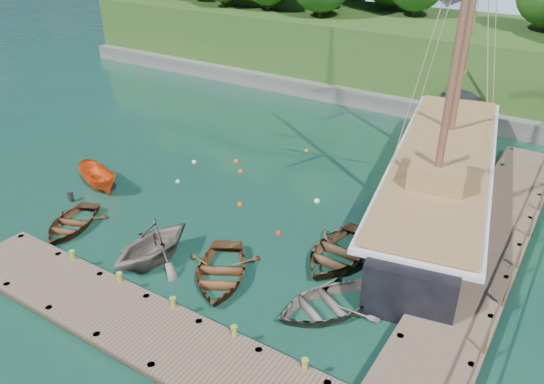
{
  "coord_description": "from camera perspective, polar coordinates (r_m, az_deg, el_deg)",
  "views": [
    {
      "loc": [
        14.13,
        -16.79,
        14.64
      ],
      "look_at": [
        1.53,
        2.93,
        2.0
      ],
      "focal_mm": 35.0,
      "sensor_mm": 36.0,
      "label": 1
    }
  ],
  "objects": [
    {
      "name": "rowboat_0",
      "position": [
        29.3,
        -20.72,
        -3.65
      ],
      "size": [
        4.06,
        4.73,
        0.83
      ],
      "primitive_type": "imported",
      "rotation": [
        0.0,
        0.0,
        0.35
      ],
      "color": "#4D2D18",
      "rests_on": "ground"
    },
    {
      "name": "mooring_buoy_6",
      "position": [
        34.77,
        -8.39,
        3.16
      ],
      "size": [
        0.3,
        0.3,
        0.3
      ],
      "primitive_type": "sphere",
      "color": "silver",
      "rests_on": "ground"
    },
    {
      "name": "rowboat_1",
      "position": [
        25.59,
        -12.59,
        -7.32
      ],
      "size": [
        4.02,
        4.57,
        2.28
      ],
      "primitive_type": "imported",
      "rotation": [
        0.0,
        0.0,
        -0.07
      ],
      "color": "#6F635A",
      "rests_on": "ground"
    },
    {
      "name": "mooring_buoy_1",
      "position": [
        33.24,
        -3.38,
        2.19
      ],
      "size": [
        0.34,
        0.34,
        0.34
      ],
      "primitive_type": "sphere",
      "color": "red",
      "rests_on": "ground"
    },
    {
      "name": "motorboat_orange",
      "position": [
        32.87,
        -17.98,
        0.44
      ],
      "size": [
        4.11,
        2.58,
        1.49
      ],
      "primitive_type": "imported",
      "rotation": [
        0.0,
        0.0,
        1.25
      ],
      "color": "#E54E13",
      "rests_on": "ground"
    },
    {
      "name": "mooring_buoy_7",
      "position": [
        26.99,
        0.71,
        -4.48
      ],
      "size": [
        0.31,
        0.31,
        0.31
      ],
      "primitive_type": "sphere",
      "color": "red",
      "rests_on": "ground"
    },
    {
      "name": "mooring_buoy_5",
      "position": [
        36.15,
        3.72,
        4.43
      ],
      "size": [
        0.29,
        0.29,
        0.29
      ],
      "primitive_type": "sphere",
      "color": "orange",
      "rests_on": "ground"
    },
    {
      "name": "dock_east",
      "position": [
        27.83,
        22.45,
        -4.73
      ],
      "size": [
        3.2,
        24.0,
        1.1
      ],
      "color": "brown",
      "rests_on": "ground"
    },
    {
      "name": "bollard_1",
      "position": [
        24.08,
        -15.82,
        -10.36
      ],
      "size": [
        0.26,
        0.26,
        0.45
      ],
      "primitive_type": "cylinder",
      "color": "olive",
      "rests_on": "ground"
    },
    {
      "name": "bollard_3",
      "position": [
        20.84,
        -4.02,
        -16.34
      ],
      "size": [
        0.26,
        0.26,
        0.45
      ],
      "primitive_type": "cylinder",
      "color": "olive",
      "rests_on": "ground"
    },
    {
      "name": "dock_near",
      "position": [
        21.32,
        -13.1,
        -14.32
      ],
      "size": [
        20.0,
        3.2,
        1.1
      ],
      "color": "brown",
      "rests_on": "ground"
    },
    {
      "name": "ground",
      "position": [
        26.38,
        -6.27,
        -5.53
      ],
      "size": [
        160.0,
        160.0,
        0.0
      ],
      "primitive_type": "plane",
      "color": "#133A28",
      "rests_on": "ground"
    },
    {
      "name": "bollard_0",
      "position": [
        26.07,
        -20.36,
        -7.85
      ],
      "size": [
        0.26,
        0.26,
        0.45
      ],
      "primitive_type": "cylinder",
      "color": "olive",
      "rests_on": "ground"
    },
    {
      "name": "cabin_boat_white",
      "position": [
        24.5,
        16.44,
        -9.7
      ],
      "size": [
        3.35,
        5.56,
        2.02
      ],
      "primitive_type": "imported",
      "rotation": [
        0.0,
        0.0,
        -0.28
      ],
      "color": "white",
      "rests_on": "ground"
    },
    {
      "name": "rowboat_2",
      "position": [
        24.07,
        -5.56,
        -9.24
      ],
      "size": [
        5.21,
        5.74,
        0.97
      ],
      "primitive_type": "imported",
      "rotation": [
        0.0,
        0.0,
        0.5
      ],
      "color": "brown",
      "rests_on": "ground"
    },
    {
      "name": "mooring_buoy_2",
      "position": [
        29.54,
        -3.48,
        -1.39
      ],
      "size": [
        0.31,
        0.31,
        0.31
      ],
      "primitive_type": "sphere",
      "color": "#D14F00",
      "rests_on": "ground"
    },
    {
      "name": "mooring_buoy_4",
      "position": [
        34.6,
        -3.87,
        3.28
      ],
      "size": [
        0.32,
        0.32,
        0.32
      ],
      "primitive_type": "sphere",
      "color": "#EE4322",
      "rests_on": "ground"
    },
    {
      "name": "mooring_buoy_3",
      "position": [
        29.93,
        4.84,
        -1.02
      ],
      "size": [
        0.33,
        0.33,
        0.33
      ],
      "primitive_type": "sphere",
      "color": "white",
      "rests_on": "ground"
    },
    {
      "name": "rowboat_3",
      "position": [
        22.42,
        5.84,
        -12.57
      ],
      "size": [
        5.17,
        5.6,
        0.95
      ],
      "primitive_type": "imported",
      "rotation": [
        0.0,
        0.0,
        -0.55
      ],
      "color": "#655952",
      "rests_on": "ground"
    },
    {
      "name": "mooring_buoy_0",
      "position": [
        32.43,
        -10.1,
        1.06
      ],
      "size": [
        0.29,
        0.29,
        0.29
      ],
      "primitive_type": "sphere",
      "color": "silver",
      "rests_on": "ground"
    },
    {
      "name": "headland",
      "position": [
        55.95,
        3.42,
        18.97
      ],
      "size": [
        51.0,
        19.31,
        12.9
      ],
      "color": "#474744",
      "rests_on": "ground"
    },
    {
      "name": "bollard_4",
      "position": [
        19.71,
        3.48,
        -19.66
      ],
      "size": [
        0.26,
        0.26,
        0.45
      ],
      "primitive_type": "cylinder",
      "color": "olive",
      "rests_on": "ground"
    },
    {
      "name": "bollard_2",
      "position": [
        22.32,
        -10.42,
        -13.2
      ],
      "size": [
        0.26,
        0.26,
        0.45
      ],
      "primitive_type": "cylinder",
      "color": "olive",
      "rests_on": "ground"
    },
    {
      "name": "rowboat_4",
      "position": [
        25.36,
        7.08,
        -7.14
      ],
      "size": [
        3.71,
        5.08,
        1.03
      ],
      "primitive_type": "imported",
      "rotation": [
        0.0,
        0.0,
        -0.03
      ],
      "color": "brown",
      "rests_on": "ground"
    },
    {
      "name": "schooner",
      "position": [
        30.93,
        17.59,
        1.13
      ],
      "size": [
        8.95,
        28.29,
        21.03
      ],
      "rotation": [
        0.0,
        0.0,
        0.18
      ],
      "color": "black",
      "rests_on": "ground"
    }
  ]
}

